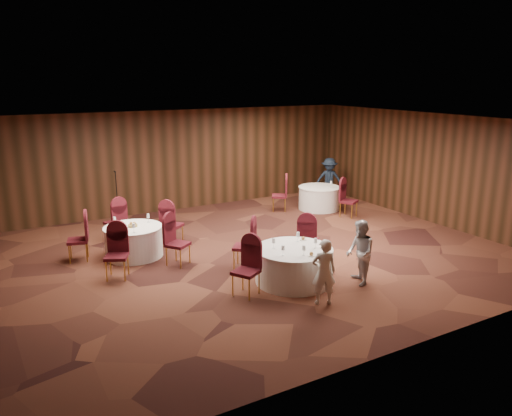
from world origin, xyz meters
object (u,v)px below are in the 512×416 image
table_main (294,265)px  man_c (329,179)px  mic_stand (118,210)px  woman_a (324,272)px  woman_b (360,253)px  table_left (134,241)px  table_right (319,198)px

table_main → man_c: (5.06, 5.39, 0.37)m
man_c → mic_stand: bearing=-148.4°
mic_stand → man_c: 7.23m
woman_a → woman_b: size_ratio=0.95×
woman_b → man_c: size_ratio=0.91×
woman_b → mic_stand: bearing=-132.0°
table_left → woman_b: woman_b is taller
table_left → man_c: bearing=16.2°
woman_b → table_main: bearing=-101.5°
mic_stand → man_c: mic_stand is taller
table_main → table_right: same height
table_left → man_c: (7.54, 2.19, 0.37)m
table_left → table_right: size_ratio=1.02×
table_right → mic_stand: 6.36m
woman_a → man_c: man_c is taller
table_left → man_c: man_c is taller
table_left → table_right: (6.55, 1.41, 0.00)m
table_left → woman_a: size_ratio=1.07×
table_main → man_c: man_c is taller
table_right → man_c: man_c is taller
mic_stand → woman_b: 7.43m
table_main → mic_stand: size_ratio=1.01×
table_left → mic_stand: 2.74m
table_main → mic_stand: 6.29m
table_left → mic_stand: (0.33, 2.72, 0.10)m
mic_stand → woman_b: (3.29, -6.66, 0.21)m
table_main → woman_a: size_ratio=1.26×
table_main → woman_a: bearing=-94.8°
table_main → table_left: same height
table_main → table_right: 6.14m
table_left → table_right: 6.70m
table_left → woman_b: 5.36m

